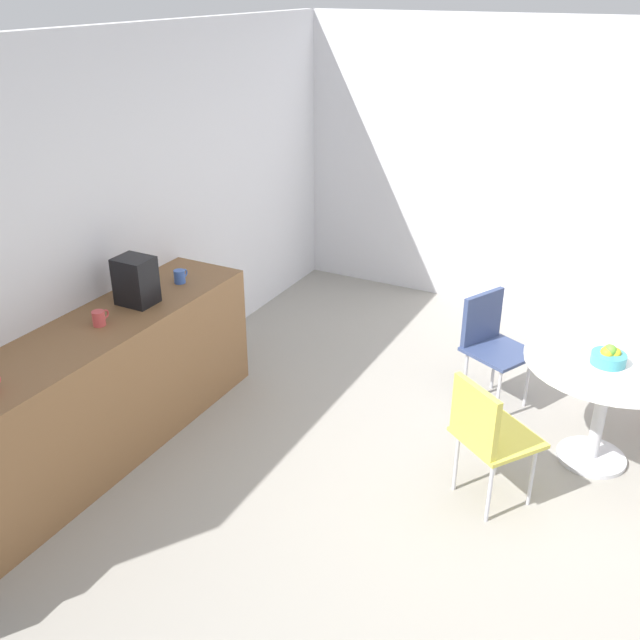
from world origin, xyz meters
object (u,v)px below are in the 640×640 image
at_px(mug_red, 99,318).
at_px(coffee_maker, 136,281).
at_px(chair_navy, 490,336).
at_px(fruit_bowl, 609,356).
at_px(round_table, 606,381).
at_px(chair_yellow, 486,430).
at_px(mug_green, 180,276).

distance_m(mug_red, coffee_maker, 0.39).
distance_m(chair_navy, fruit_bowl, 0.99).
distance_m(chair_navy, mug_red, 2.71).
height_order(round_table, coffee_maker, coffee_maker).
bearing_deg(coffee_maker, chair_navy, -56.61).
height_order(chair_yellow, mug_red, mug_red).
bearing_deg(mug_green, fruit_bowl, -80.63).
bearing_deg(mug_red, mug_green, -1.49).
distance_m(round_table, mug_green, 2.93).
relative_size(mug_green, mug_red, 1.00).
height_order(chair_navy, coffee_maker, coffee_maker).
xyz_separation_m(round_table, chair_yellow, (-0.76, 0.54, -0.07)).
bearing_deg(chair_navy, round_table, -116.04).
distance_m(chair_navy, coffee_maker, 2.52).
distance_m(mug_green, mug_red, 0.78).
relative_size(chair_yellow, coffee_maker, 2.59).
distance_m(fruit_bowl, mug_red, 3.14).
xyz_separation_m(round_table, mug_red, (-1.32, 2.88, 0.35)).
relative_size(round_table, mug_green, 8.01).
bearing_deg(coffee_maker, mug_red, -178.23).
height_order(chair_yellow, coffee_maker, coffee_maker).
relative_size(round_table, chair_yellow, 1.25).
bearing_deg(fruit_bowl, chair_yellow, 142.81).
distance_m(round_table, coffee_maker, 3.08).
relative_size(round_table, fruit_bowl, 4.98).
height_order(chair_navy, mug_red, mug_red).
bearing_deg(mug_red, fruit_bowl, -66.40).
xyz_separation_m(chair_navy, mug_green, (-0.94, 2.02, 0.43)).
bearing_deg(round_table, chair_yellow, 144.50).
bearing_deg(fruit_bowl, mug_green, 99.37).
distance_m(fruit_bowl, mug_green, 2.89).
bearing_deg(round_table, fruit_bowl, 169.51).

